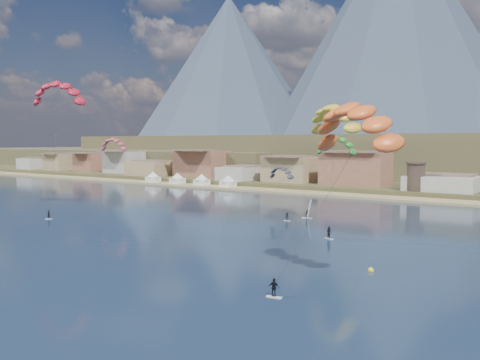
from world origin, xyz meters
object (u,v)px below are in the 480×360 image
object	(u,v)px
kitesurfer_yellow	(335,115)
watchtower	(416,176)
kitesurfer_red	(58,90)
kitesurfer_green	(336,143)
kitesurfer_orange	(356,120)
buoy	(371,270)
windsurfer	(308,212)

from	to	relation	value
kitesurfer_yellow	watchtower	bearing A→B (deg)	90.80
kitesurfer_red	kitesurfer_green	distance (m)	65.62
watchtower	kitesurfer_green	distance (m)	51.27
kitesurfer_orange	kitesurfer_green	xyz separation A→B (m)	(-24.26, 47.09, -2.74)
kitesurfer_red	buoy	bearing A→B (deg)	-8.58
kitesurfer_green	kitesurfer_yellow	bearing A→B (deg)	-67.16
watchtower	kitesurfer_red	size ratio (longest dim) A/B	0.26
buoy	kitesurfer_red	bearing A→B (deg)	171.42
kitesurfer_orange	watchtower	bearing A→B (deg)	102.69
kitesurfer_yellow	windsurfer	xyz separation A→B (m)	(-7.47, 3.16, -20.49)
kitesurfer_red	windsurfer	size ratio (longest dim) A/B	7.93
kitesurfer_red	kitesurfer_green	xyz separation A→B (m)	(58.22, 27.55, -12.55)
kitesurfer_red	windsurfer	world-z (taller)	kitesurfer_red
watchtower	buoy	size ratio (longest dim) A/B	11.59
kitesurfer_yellow	buoy	size ratio (longest dim) A/B	36.87
windsurfer	kitesurfer_green	bearing A→B (deg)	44.50
watchtower	kitesurfer_red	xyz separation A→B (m)	(-60.55, -77.83, 22.30)
kitesurfer_yellow	kitesurfer_green	xyz separation A→B (m)	(-3.13, 7.43, -5.67)
kitesurfer_orange	buoy	size ratio (longest dim) A/B	30.42
kitesurfer_yellow	windsurfer	distance (m)	22.04
kitesurfer_red	kitesurfer_green	size ratio (longest dim) A/B	1.65
watchtower	kitesurfer_red	distance (m)	101.10
watchtower	buoy	distance (m)	92.87
windsurfer	watchtower	bearing A→B (deg)	83.03
kitesurfer_red	windsurfer	xyz separation A→B (m)	(53.88, 23.28, -27.36)
kitesurfer_green	buoy	size ratio (longest dim) A/B	26.65
watchtower	kitesurfer_green	size ratio (longest dim) A/B	0.43
windsurfer	buoy	bearing A→B (deg)	-51.88
kitesurfer_orange	kitesurfer_yellow	bearing A→B (deg)	118.04
kitesurfer_orange	buoy	distance (m)	20.07
kitesurfer_orange	buoy	bearing A→B (deg)	95.11
kitesurfer_yellow	windsurfer	world-z (taller)	kitesurfer_yellow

